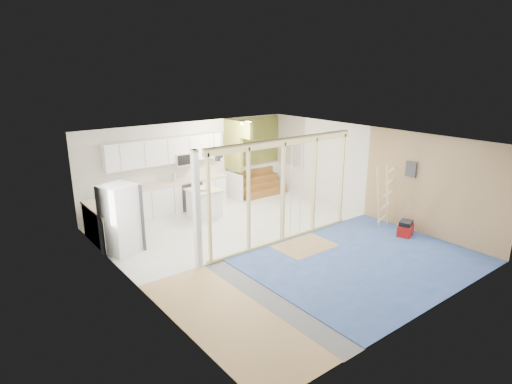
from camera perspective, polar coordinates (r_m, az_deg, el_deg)
room at (r=10.15m, az=2.39°, el=-0.17°), size 7.01×8.01×2.61m
floor_overlays at (r=10.68m, az=2.40°, el=-6.67°), size 7.00×8.00×0.03m
stud_frame at (r=9.92m, az=1.34°, el=1.19°), size 4.66×0.14×2.60m
base_cabinets at (r=12.34m, az=-13.63°, el=-1.64°), size 4.45×2.24×0.93m
upper_cabinets at (r=12.71m, az=-11.74°, el=5.32°), size 3.60×0.41×0.85m
green_partition at (r=14.24m, az=-0.80°, el=3.24°), size 2.25×1.51×2.60m
pot_rack at (r=11.29m, az=-4.98°, el=5.13°), size 0.52×0.52×0.72m
sheathing_panel at (r=11.54m, az=22.41°, el=0.62°), size 0.02×4.00×2.60m
electrical_panel at (r=11.71m, az=19.96°, el=2.87°), size 0.04×0.30×0.40m
ceiling_light at (r=13.06m, az=-1.36°, el=9.15°), size 0.32×0.32×0.08m
fridge at (r=10.34m, az=-17.64°, el=-3.47°), size 0.90×0.87×1.64m
island at (r=12.35m, az=-6.91°, el=-1.52°), size 0.89×0.89×0.84m
bowl at (r=12.12m, az=-7.03°, el=0.38°), size 0.33×0.33×0.07m
soap_bottle_a at (r=12.81m, az=-10.93°, el=2.08°), size 0.13×0.13×0.31m
soap_bottle_b at (r=13.19m, az=-7.60°, el=2.33°), size 0.08×0.09×0.17m
toolbox at (r=11.63m, az=19.30°, el=-4.67°), size 0.52×0.46×0.41m
ladder at (r=11.86m, az=16.67°, el=-0.48°), size 0.94×0.09×1.74m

